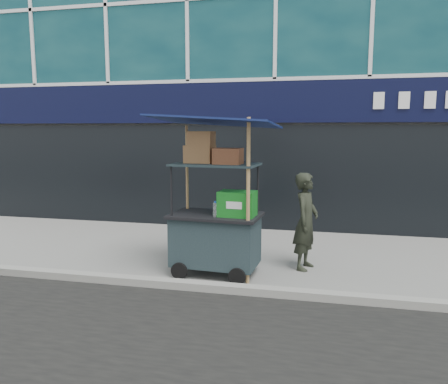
# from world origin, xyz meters

# --- Properties ---
(ground) EXTENTS (80.00, 80.00, 0.00)m
(ground) POSITION_xyz_m (0.00, 0.00, 0.00)
(ground) COLOR gray
(ground) RESTS_ON ground
(curb) EXTENTS (80.00, 0.18, 0.12)m
(curb) POSITION_xyz_m (0.00, -0.20, 0.06)
(curb) COLOR gray
(curb) RESTS_ON ground
(vendor_cart) EXTENTS (1.95, 1.45, 2.53)m
(vendor_cart) POSITION_xyz_m (-0.52, 0.55, 0.89)
(vendor_cart) COLOR black
(vendor_cart) RESTS_ON ground
(vendor_man) EXTENTS (0.53, 0.67, 1.60)m
(vendor_man) POSITION_xyz_m (0.85, 1.15, 0.80)
(vendor_man) COLOR black
(vendor_man) RESTS_ON ground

